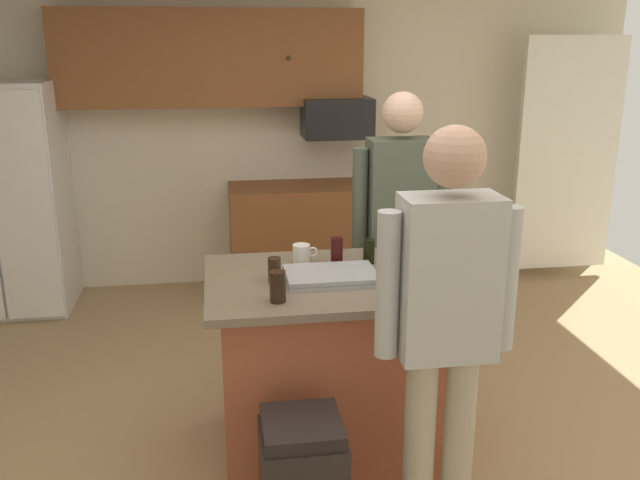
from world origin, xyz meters
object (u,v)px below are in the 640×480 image
kitchen_island (329,363)px  person_guest_by_door (399,219)px  refrigerator (7,199)px  glass_pilsner (275,270)px  tumbler_amber (278,287)px  glass_stout_tall (408,250)px  glass_short_whisky (369,251)px  mug_ceramic_white (302,253)px  serving_tray (331,276)px  glass_dark_ale (337,252)px  person_host_foreground (446,315)px  mug_blue_stoneware (405,277)px  microwave_over_range (337,118)px

kitchen_island → person_guest_by_door: size_ratio=0.68×
refrigerator → glass_pilsner: refrigerator is taller
tumbler_amber → glass_stout_tall: 0.85m
refrigerator → kitchen_island: 3.17m
glass_short_whisky → mug_ceramic_white: glass_short_whisky is taller
glass_short_whisky → serving_tray: size_ratio=0.30×
glass_dark_ale → mug_ceramic_white: 0.19m
person_host_foreground → mug_ceramic_white: person_host_foreground is taller
glass_pilsner → refrigerator: bearing=128.8°
kitchen_island → glass_stout_tall: glass_stout_tall is taller
person_guest_by_door → glass_pilsner: person_guest_by_door is taller
person_host_foreground → glass_pilsner: 0.95m
tumbler_amber → mug_blue_stoneware: (0.61, 0.10, -0.02)m
mug_blue_stoneware → glass_stout_tall: bearing=71.9°
person_host_foreground → tumbler_amber: 0.78m
person_guest_by_door → mug_blue_stoneware: person_guest_by_door is taller
microwave_over_range → glass_pilsner: (-0.73, -2.44, -0.44)m
tumbler_amber → mug_ceramic_white: bearing=71.8°
mug_ceramic_white → glass_stout_tall: bearing=-9.9°
tumbler_amber → kitchen_island: bearing=45.3°
glass_stout_tall → glass_short_whisky: (-0.21, 0.03, -0.01)m
person_guest_by_door → glass_stout_tall: bearing=29.0°
glass_short_whisky → person_host_foreground: bearing=-83.9°
glass_stout_tall → glass_pilsner: glass_stout_tall is taller
kitchen_island → serving_tray: serving_tray is taller
person_guest_by_door → glass_dark_ale: 0.67m
glass_short_whisky → mug_blue_stoneware: (0.09, -0.37, -0.01)m
glass_stout_tall → mug_ceramic_white: 0.56m
glass_short_whisky → serving_tray: 0.33m
person_guest_by_door → glass_stout_tall: 0.52m
refrigerator → mug_blue_stoneware: bearing=-45.2°
glass_dark_ale → serving_tray: (-0.07, -0.22, -0.05)m
glass_stout_tall → mug_ceramic_white: bearing=170.1°
glass_short_whisky → tumbler_amber: bearing=-138.0°
glass_short_whisky → glass_dark_ale: 0.17m
refrigerator → person_host_foreground: size_ratio=1.00×
person_guest_by_door → glass_dark_ale: (-0.46, -0.49, -0.03)m
refrigerator → glass_pilsner: size_ratio=14.60×
person_host_foreground → mug_blue_stoneware: (-0.01, 0.57, -0.04)m
glass_dark_ale → person_guest_by_door: bearing=46.6°
kitchen_island → glass_short_whisky: 0.61m
microwave_over_range → mug_ceramic_white: 2.29m
person_host_foreground → serving_tray: bearing=0.9°
mug_blue_stoneware → serving_tray: bearing=155.9°
microwave_over_range → mug_blue_stoneware: 2.65m
person_guest_by_door → mug_ceramic_white: size_ratio=13.34×
kitchen_island → glass_stout_tall: 0.72m
person_guest_by_door → person_host_foreground: person_guest_by_door is taller
mug_ceramic_white → glass_pilsner: bearing=-121.5°
glass_stout_tall → tumbler_amber: bearing=-148.8°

